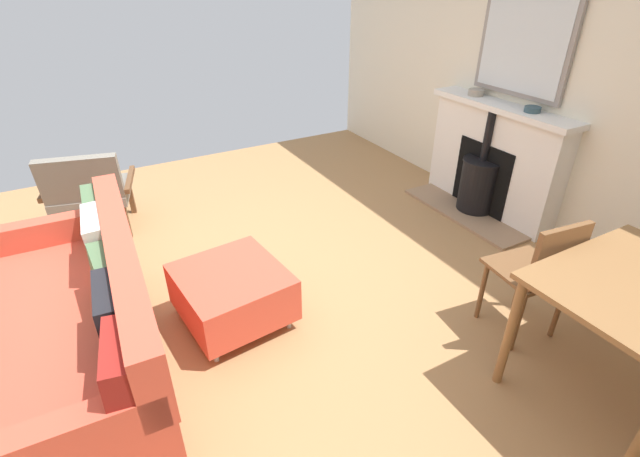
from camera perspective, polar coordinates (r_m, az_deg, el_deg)
ground_plane at (r=3.31m, az=-13.31°, el=-9.12°), size 5.83×5.57×0.01m
wall_left at (r=4.34m, az=25.90°, el=18.88°), size 0.12×5.57×2.80m
fireplace at (r=4.49m, az=20.50°, el=7.47°), size 0.57×1.43×1.01m
mirror_over_mantel at (r=4.32m, az=24.34°, el=20.92°), size 0.04×0.88×0.92m
mantel_bowl_near at (r=4.55m, az=18.97°, el=15.87°), size 0.14×0.14×0.06m
mantel_bowl_far at (r=4.17m, az=25.08°, el=13.41°), size 0.13×0.13×0.05m
sofa at (r=2.80m, az=-27.46°, el=-10.60°), size 0.88×1.86×0.83m
ottoman at (r=2.99m, az=-10.93°, el=-7.77°), size 0.70×0.72×0.38m
armchair_accent at (r=4.26m, az=-27.00°, el=4.44°), size 0.79×0.72×0.77m
dining_chair_near_fireplace at (r=2.96m, az=25.82°, el=-4.64°), size 0.45×0.45×0.84m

